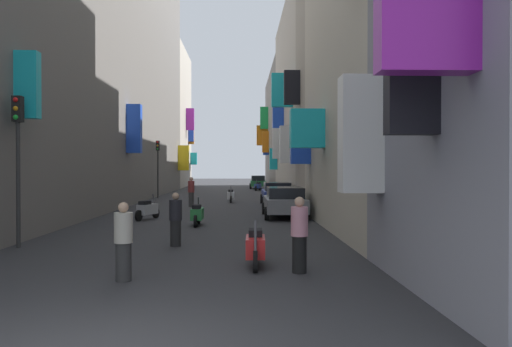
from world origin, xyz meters
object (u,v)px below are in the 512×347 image
object	(u,v)px
parked_car_blue	(277,193)
scooter_silver	(147,209)
scooter_white	(231,195)
pedestrian_near_left	(176,220)
parked_car_grey	(285,201)
scooter_green	(197,214)
traffic_light_near_corner	(18,145)
pedestrian_near_right	(123,242)
traffic_light_far_corner	(158,159)
scooter_blue	(258,186)
pedestrian_crossing	(191,192)
parked_car_green	(258,182)
scooter_red	(255,247)
pedestrian_mid_street	(299,235)

from	to	relation	value
parked_car_blue	scooter_silver	distance (m)	10.53
scooter_white	pedestrian_near_left	bearing A→B (deg)	-93.77
pedestrian_near_left	parked_car_grey	bearing A→B (deg)	64.46
scooter_green	traffic_light_near_corner	size ratio (longest dim) A/B	0.42
scooter_silver	pedestrian_near_right	distance (m)	11.92
traffic_light_far_corner	traffic_light_near_corner	bearing A→B (deg)	-90.17
parked_car_grey	pedestrian_near_left	size ratio (longest dim) A/B	2.59
scooter_blue	traffic_light_near_corner	world-z (taller)	traffic_light_near_corner
pedestrian_crossing	pedestrian_near_right	size ratio (longest dim) A/B	1.10
parked_car_green	scooter_green	size ratio (longest dim) A/B	2.19
parked_car_blue	scooter_green	distance (m)	11.32
scooter_blue	traffic_light_near_corner	size ratio (longest dim) A/B	0.39
traffic_light_near_corner	scooter_white	bearing A→B (deg)	72.73
parked_car_blue	scooter_green	world-z (taller)	parked_car_blue
parked_car_blue	scooter_red	distance (m)	18.83
pedestrian_near_left	parked_car_blue	bearing A→B (deg)	75.30
parked_car_grey	scooter_blue	bearing A→B (deg)	90.81
scooter_blue	pedestrian_crossing	distance (m)	21.06
scooter_green	pedestrian_near_left	size ratio (longest dim) A/B	1.15
scooter_white	traffic_light_near_corner	bearing A→B (deg)	-107.27
scooter_silver	pedestrian_near_left	bearing A→B (deg)	-72.93
parked_car_green	scooter_silver	world-z (taller)	parked_car_green
parked_car_green	scooter_blue	bearing A→B (deg)	-92.02
scooter_silver	pedestrian_crossing	bearing A→B (deg)	80.50
pedestrian_near_left	pedestrian_mid_street	distance (m)	4.94
parked_car_grey	pedestrian_near_right	xyz separation A→B (m)	(-4.42, -12.67, 0.05)
pedestrian_near_left	pedestrian_mid_street	bearing A→B (deg)	-49.17
scooter_blue	pedestrian_crossing	size ratio (longest dim) A/B	0.96
traffic_light_near_corner	pedestrian_mid_street	bearing A→B (deg)	-24.84
parked_car_green	pedestrian_near_right	bearing A→B (deg)	-95.43
scooter_white	pedestrian_near_right	distance (m)	22.71
pedestrian_near_left	pedestrian_mid_street	xyz separation A→B (m)	(3.23, -3.73, 0.05)
parked_car_green	scooter_green	xyz separation A→B (m)	(-3.59, -34.72, -0.30)
pedestrian_near_right	traffic_light_near_corner	xyz separation A→B (m)	(-4.06, 4.24, 2.18)
traffic_light_far_corner	scooter_white	bearing A→B (deg)	-38.40
pedestrian_mid_street	scooter_white	bearing A→B (deg)	95.26
parked_car_blue	pedestrian_mid_street	size ratio (longest dim) A/B	2.55
scooter_blue	scooter_red	distance (m)	38.13
parked_car_green	traffic_light_far_corner	world-z (taller)	traffic_light_far_corner
scooter_white	scooter_silver	bearing A→B (deg)	-107.72
parked_car_grey	scooter_red	world-z (taller)	parked_car_grey
parked_car_green	traffic_light_far_corner	bearing A→B (deg)	-115.58
parked_car_green	parked_car_grey	world-z (taller)	parked_car_green
pedestrian_mid_street	traffic_light_near_corner	distance (m)	8.80
traffic_light_far_corner	scooter_green	bearing A→B (deg)	-75.31
scooter_red	pedestrian_crossing	xyz separation A→B (m)	(-3.34, 17.57, 0.43)
parked_car_grey	scooter_white	bearing A→B (deg)	105.46
scooter_red	pedestrian_near_right	xyz separation A→B (m)	(-2.74, -1.39, 0.34)
parked_car_blue	pedestrian_near_right	bearing A→B (deg)	-102.85
pedestrian_mid_street	traffic_light_far_corner	xyz separation A→B (m)	(-7.68, 26.47, 2.15)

